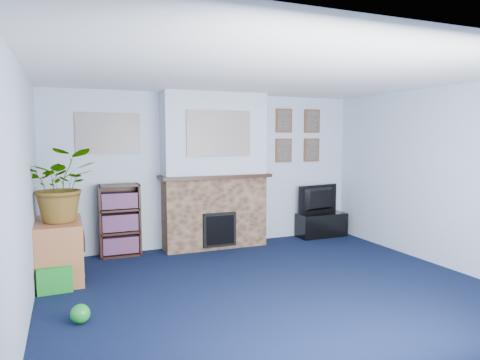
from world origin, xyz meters
name	(u,v)px	position (x,y,z in m)	size (l,w,h in m)	color
floor	(273,290)	(0.00, 0.00, 0.00)	(5.00, 4.50, 0.01)	black
ceiling	(275,75)	(0.00, 0.00, 2.40)	(5.00, 4.50, 0.01)	white
wall_back	(211,170)	(0.00, 2.25, 1.20)	(5.00, 0.04, 2.40)	#ADBCD1
wall_front	(437,222)	(0.00, -2.25, 1.20)	(5.00, 0.04, 2.40)	#ADBCD1
wall_left	(23,197)	(-2.50, 0.00, 1.20)	(0.04, 4.50, 2.40)	#ADBCD1
wall_right	(443,177)	(2.50, 0.00, 1.20)	(0.04, 4.50, 2.40)	#ADBCD1
chimney_breast	(215,172)	(0.00, 2.05, 1.18)	(1.72, 0.50, 2.40)	brown
collage_main	(219,133)	(0.00, 1.84, 1.78)	(1.00, 0.03, 0.68)	gray
collage_left	(108,133)	(-1.55, 2.23, 1.78)	(0.90, 0.03, 0.58)	gray
portrait_tl	(284,121)	(1.30, 2.23, 2.00)	(0.30, 0.03, 0.40)	brown
portrait_tr	(312,121)	(1.85, 2.23, 2.00)	(0.30, 0.03, 0.40)	brown
portrait_bl	(284,150)	(1.30, 2.23, 1.50)	(0.30, 0.03, 0.40)	brown
portrait_br	(312,150)	(1.85, 2.23, 1.50)	(0.30, 0.03, 0.40)	brown
tv_stand	(321,224)	(1.95, 2.03, 0.23)	(0.86, 0.36, 0.41)	black
television	(321,199)	(1.95, 2.05, 0.65)	(0.85, 0.11, 0.49)	black
bookshelf	(120,222)	(-1.44, 2.11, 0.50)	(0.58, 0.28, 1.05)	black
sideboard	(60,251)	(-2.24, 1.31, 0.35)	(0.52, 0.93, 0.72)	#A25C34
potted_plant	(61,185)	(-2.19, 1.26, 1.17)	(0.80, 0.69, 0.89)	#26661E
mantel_clock	(213,170)	(-0.04, 2.00, 1.22)	(0.10, 0.06, 0.14)	gold
mantel_candle	(234,169)	(0.30, 2.00, 1.23)	(0.05, 0.05, 0.15)	#B2BFC6
mantel_teddy	(180,172)	(-0.56, 2.00, 1.22)	(0.11, 0.11, 0.11)	gray
mantel_can	(260,169)	(0.74, 2.00, 1.21)	(0.06, 0.06, 0.12)	orange
green_crate	(55,278)	(-2.30, 0.91, 0.14)	(0.37, 0.29, 0.29)	#198C26
toy_ball	(80,314)	(-2.06, -0.11, 0.09)	(0.18, 0.18, 0.18)	#198C26
toy_block	(55,281)	(-2.30, 0.90, 0.11)	(0.18, 0.18, 0.23)	orange
toy_tube	(73,275)	(-2.11, 1.20, 0.07)	(0.13, 0.13, 0.27)	purple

